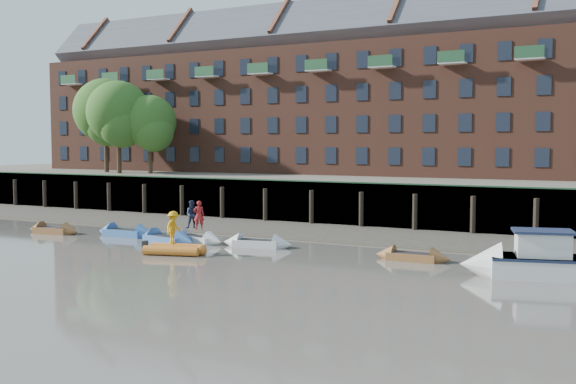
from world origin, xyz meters
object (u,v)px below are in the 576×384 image
Objects in this scene: person_rower_a at (199,215)px; rowboat_4 at (257,243)px; rib_tender at (177,249)px; rowboat_1 at (126,233)px; rowboat_2 at (167,239)px; person_rib_crew at (173,228)px; motor_launch at (526,262)px; person_rower_b at (193,215)px; rowboat_0 at (54,230)px; rowboat_6 at (412,257)px; rowboat_3 at (197,239)px.

rowboat_4 is at bearing 147.34° from person_rower_a.
rowboat_1 is at bearing 134.79° from rib_tender.
rowboat_2 is at bearing -3.65° from person_rower_a.
person_rib_crew is (2.88, -3.08, 1.24)m from rowboat_2.
rowboat_1 is 25.52m from motor_launch.
rowboat_2 is 2.73× the size of person_rower_b.
rowboat_0 is 12.89m from person_rib_crew.
motor_launch is 18.43m from person_rib_crew.
rib_tender is (3.09, -3.05, 0.02)m from rowboat_2.
person_rib_crew reaches higher than rowboat_2.
rib_tender is 4.56m from person_rower_a.
motor_launch reaches higher than rowboat_6.
rib_tender is 1.95× the size of person_rib_crew.
rowboat_1 is 1.03× the size of rowboat_4.
rowboat_6 is 2.29× the size of person_rower_b.
rowboat_3 is 1.50m from person_rower_a.
motor_launch is 4.04× the size of person_rower_b.
rowboat_6 is at bearing 14.98° from rowboat_2.
motor_launch reaches higher than rowboat_0.
rowboat_3 is 0.61× the size of motor_launch.
rib_tender is 0.50× the size of motor_launch.
rowboat_3 is at bearing 13.72° from person_rib_crew.
rowboat_4 is (4.21, 0.19, 0.01)m from rowboat_3.
person_rower_b is (-14.19, 0.21, 1.49)m from rowboat_6.
rib_tender is at bearing -84.63° from person_rib_crew.
rowboat_2 is 4.34m from rib_tender.
rowboat_4 is at bearing 42.99° from rib_tender.
rowboat_1 is 10.01m from rowboat_4.
rowboat_0 is 2.32× the size of person_rib_crew.
person_rower_a is at bearing 172.56° from rowboat_4.
rowboat_6 reaches higher than rib_tender.
rowboat_4 is 2.49× the size of person_rower_a.
rowboat_4 is at bearing 14.34° from rowboat_3.
motor_launch reaches higher than rowboat_1.
person_rower_a is at bearing -19.99° from motor_launch.
motor_launch is 20.24m from person_rower_b.
rowboat_3 is 4.39m from rib_tender.
rowboat_0 is at bearing -162.67° from rowboat_3.
rib_tender is 18.22m from motor_launch.
rowboat_1 is 5.80m from rowboat_3.
rib_tender is (-12.14, -4.11, 0.05)m from rowboat_6.
person_rower_a is (0.18, -0.00, 1.49)m from rowboat_3.
rowboat_1 is 6.16m from person_rower_a.
person_rib_crew reaches higher than rowboat_4.
rowboat_4 is 9.50m from rowboat_6.
rowboat_0 is 0.98× the size of rowboat_3.
rowboat_0 is 24.83m from rowboat_6.
rowboat_4 is at bearing -28.83° from person_rower_b.
rowboat_6 is (9.50, -0.18, -0.01)m from rowboat_4.
rowboat_4 is 15.56m from motor_launch.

